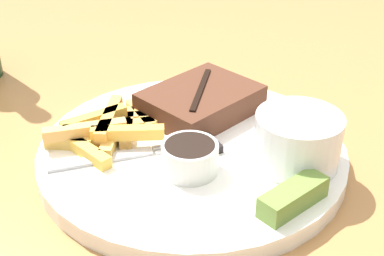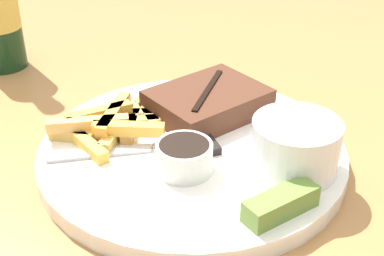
% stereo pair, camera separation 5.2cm
% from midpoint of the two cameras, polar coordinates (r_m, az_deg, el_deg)
% --- Properties ---
extents(dining_table, '(1.33, 1.34, 0.76)m').
position_cam_midpoint_polar(dining_table, '(0.58, 2.59, -9.04)').
color(dining_table, '#A87542').
rests_on(dining_table, ground_plane).
extents(dinner_plate, '(0.31, 0.31, 0.02)m').
position_cam_midpoint_polar(dinner_plate, '(0.54, 2.78, -2.74)').
color(dinner_plate, white).
rests_on(dinner_plate, dining_table).
extents(steak_portion, '(0.14, 0.11, 0.03)m').
position_cam_midpoint_polar(steak_portion, '(0.58, 4.25, 2.71)').
color(steak_portion, '#512D1E').
rests_on(steak_portion, dinner_plate).
extents(fries_pile, '(0.15, 0.10, 0.02)m').
position_cam_midpoint_polar(fries_pile, '(0.55, -5.34, 0.45)').
color(fries_pile, gold).
rests_on(fries_pile, dinner_plate).
extents(coleslaw_cup, '(0.08, 0.08, 0.05)m').
position_cam_midpoint_polar(coleslaw_cup, '(0.50, 13.96, -1.70)').
color(coleslaw_cup, white).
rests_on(coleslaw_cup, dinner_plate).
extents(dipping_sauce_cup, '(0.05, 0.05, 0.03)m').
position_cam_midpoint_polar(dipping_sauce_cup, '(0.49, 2.24, -3.12)').
color(dipping_sauce_cup, silver).
rests_on(dipping_sauce_cup, dinner_plate).
extents(pickle_spear, '(0.07, 0.03, 0.02)m').
position_cam_midpoint_polar(pickle_spear, '(0.45, 12.78, -8.02)').
color(pickle_spear, olive).
rests_on(pickle_spear, dinner_plate).
extents(fork_utensil, '(0.13, 0.04, 0.00)m').
position_cam_midpoint_polar(fork_utensil, '(0.52, -5.86, -2.69)').
color(fork_utensil, '#B7B7BC').
rests_on(fork_utensil, dinner_plate).
extents(knife_utensil, '(0.03, 0.17, 0.01)m').
position_cam_midpoint_polar(knife_utensil, '(0.56, 2.56, 0.52)').
color(knife_utensil, '#B7B7BC').
rests_on(knife_utensil, dinner_plate).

